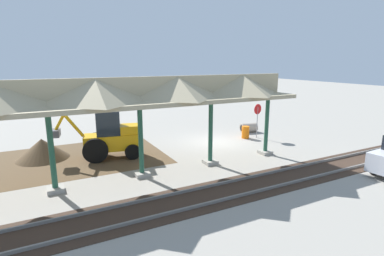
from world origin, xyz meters
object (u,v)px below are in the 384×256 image
Objects in this scene: stop_sign at (258,114)px; backhoe at (110,137)px; concrete_pipe at (249,128)px; traffic_barrel at (245,132)px.

backhoe is at bearing -1.39° from stop_sign.
backhoe is at bearing 7.32° from concrete_pipe.
stop_sign is 1.63m from traffic_barrel.
backhoe is 5.70× the size of traffic_barrel.
concrete_pipe is 1.56× the size of traffic_barrel.
concrete_pipe is (-11.31, -1.45, -0.90)m from backhoe.
stop_sign is 1.81× the size of concrete_pipe.
backhoe is (10.72, -0.26, -0.56)m from stop_sign.
backhoe reaches higher than stop_sign.
stop_sign reaches higher than traffic_barrel.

